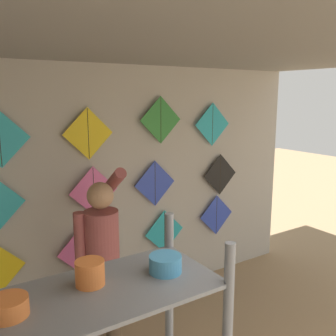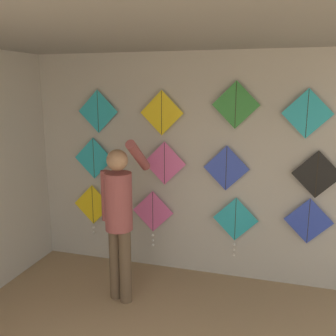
{
  "view_description": "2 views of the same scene",
  "coord_description": "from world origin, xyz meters",
  "px_view_note": "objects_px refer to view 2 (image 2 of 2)",
  "views": [
    {
      "loc": [
        -1.84,
        0.2,
        2.47
      ],
      "look_at": [
        0.43,
        3.7,
        1.65
      ],
      "focal_mm": 40.0,
      "sensor_mm": 36.0,
      "label": 1
    },
    {
      "loc": [
        0.96,
        -0.46,
        2.39
      ],
      "look_at": [
        -0.26,
        3.7,
        1.44
      ],
      "focal_mm": 40.0,
      "sensor_mm": 36.0,
      "label": 2
    }
  ],
  "objects_px": {
    "kite_3": "(308,221)",
    "kite_6": "(226,168)",
    "kite_0": "(93,206)",
    "kite_5": "(165,163)",
    "kite_9": "(162,113)",
    "kite_10": "(236,105)",
    "kite_1": "(153,214)",
    "kite_7": "(317,174)",
    "shopkeeper": "(119,212)",
    "kite_2": "(235,222)",
    "kite_4": "(94,158)",
    "kite_8": "(98,112)",
    "kite_11": "(307,114)"
  },
  "relations": [
    {
      "from": "kite_4",
      "to": "kite_7",
      "type": "relative_size",
      "value": 1.0
    },
    {
      "from": "kite_7",
      "to": "kite_0",
      "type": "bearing_deg",
      "value": -179.99
    },
    {
      "from": "kite_3",
      "to": "kite_9",
      "type": "relative_size",
      "value": 1.0
    },
    {
      "from": "kite_3",
      "to": "kite_10",
      "type": "height_order",
      "value": "kite_10"
    },
    {
      "from": "kite_2",
      "to": "kite_0",
      "type": "bearing_deg",
      "value": 179.99
    },
    {
      "from": "kite_2",
      "to": "kite_3",
      "type": "distance_m",
      "value": 0.85
    },
    {
      "from": "shopkeeper",
      "to": "kite_7",
      "type": "distance_m",
      "value": 2.25
    },
    {
      "from": "kite_4",
      "to": "kite_5",
      "type": "relative_size",
      "value": 1.0
    },
    {
      "from": "shopkeeper",
      "to": "kite_2",
      "type": "bearing_deg",
      "value": 52.91
    },
    {
      "from": "kite_2",
      "to": "kite_5",
      "type": "bearing_deg",
      "value": 179.94
    },
    {
      "from": "kite_2",
      "to": "kite_4",
      "type": "height_order",
      "value": "kite_4"
    },
    {
      "from": "kite_0",
      "to": "kite_8",
      "type": "height_order",
      "value": "kite_8"
    },
    {
      "from": "shopkeeper",
      "to": "kite_5",
      "type": "bearing_deg",
      "value": 89.89
    },
    {
      "from": "kite_5",
      "to": "kite_7",
      "type": "relative_size",
      "value": 1.0
    },
    {
      "from": "kite_3",
      "to": "kite_10",
      "type": "distance_m",
      "value": 1.59
    },
    {
      "from": "kite_9",
      "to": "kite_10",
      "type": "bearing_deg",
      "value": 0.0
    },
    {
      "from": "kite_0",
      "to": "kite_2",
      "type": "xyz_separation_m",
      "value": [
        1.94,
        -0.0,
        -0.02
      ]
    },
    {
      "from": "kite_0",
      "to": "kite_6",
      "type": "distance_m",
      "value": 1.92
    },
    {
      "from": "kite_8",
      "to": "kite_0",
      "type": "bearing_deg",
      "value": -179.71
    },
    {
      "from": "shopkeeper",
      "to": "kite_11",
      "type": "relative_size",
      "value": 3.35
    },
    {
      "from": "kite_3",
      "to": "kite_7",
      "type": "bearing_deg",
      "value": 0.0
    },
    {
      "from": "kite_5",
      "to": "kite_3",
      "type": "bearing_deg",
      "value": 0.0
    },
    {
      "from": "kite_3",
      "to": "kite_8",
      "type": "relative_size",
      "value": 1.0
    },
    {
      "from": "kite_6",
      "to": "kite_10",
      "type": "bearing_deg",
      "value": 0.0
    },
    {
      "from": "kite_7",
      "to": "kite_3",
      "type": "bearing_deg",
      "value": 180.0
    },
    {
      "from": "kite_2",
      "to": "kite_1",
      "type": "bearing_deg",
      "value": 180.0
    },
    {
      "from": "kite_7",
      "to": "kite_8",
      "type": "bearing_deg",
      "value": 180.0
    },
    {
      "from": "kite_4",
      "to": "kite_7",
      "type": "xyz_separation_m",
      "value": [
        2.78,
        0.0,
        -0.03
      ]
    },
    {
      "from": "kite_11",
      "to": "kite_10",
      "type": "bearing_deg",
      "value": 180.0
    },
    {
      "from": "kite_4",
      "to": "kite_6",
      "type": "distance_m",
      "value": 1.76
    },
    {
      "from": "kite_0",
      "to": "kite_1",
      "type": "relative_size",
      "value": 0.91
    },
    {
      "from": "kite_1",
      "to": "kite_2",
      "type": "bearing_deg",
      "value": 0.0
    },
    {
      "from": "kite_0",
      "to": "kite_7",
      "type": "relative_size",
      "value": 1.25
    },
    {
      "from": "kite_2",
      "to": "shopkeeper",
      "type": "bearing_deg",
      "value": -145.07
    },
    {
      "from": "kite_4",
      "to": "kite_10",
      "type": "distance_m",
      "value": 1.98
    },
    {
      "from": "kite_0",
      "to": "kite_11",
      "type": "bearing_deg",
      "value": 0.01
    },
    {
      "from": "kite_5",
      "to": "kite_8",
      "type": "bearing_deg",
      "value": 180.0
    },
    {
      "from": "shopkeeper",
      "to": "kite_8",
      "type": "distance_m",
      "value": 1.46
    },
    {
      "from": "kite_4",
      "to": "kite_8",
      "type": "bearing_deg",
      "value": 0.0
    },
    {
      "from": "kite_0",
      "to": "kite_1",
      "type": "bearing_deg",
      "value": -0.02
    },
    {
      "from": "kite_1",
      "to": "kite_4",
      "type": "distance_m",
      "value": 1.08
    },
    {
      "from": "kite_3",
      "to": "kite_10",
      "type": "xyz_separation_m",
      "value": [
        -0.89,
        0.0,
        1.32
      ]
    },
    {
      "from": "shopkeeper",
      "to": "kite_6",
      "type": "distance_m",
      "value": 1.38
    },
    {
      "from": "kite_7",
      "to": "kite_9",
      "type": "relative_size",
      "value": 1.0
    },
    {
      "from": "kite_0",
      "to": "kite_5",
      "type": "bearing_deg",
      "value": 0.04
    },
    {
      "from": "kite_5",
      "to": "kite_10",
      "type": "relative_size",
      "value": 1.0
    },
    {
      "from": "kite_3",
      "to": "kite_6",
      "type": "xyz_separation_m",
      "value": [
        -0.97,
        0.0,
        0.57
      ]
    },
    {
      "from": "kite_6",
      "to": "kite_7",
      "type": "distance_m",
      "value": 1.02
    },
    {
      "from": "kite_0",
      "to": "kite_9",
      "type": "height_order",
      "value": "kite_9"
    },
    {
      "from": "kite_1",
      "to": "kite_6",
      "type": "xyz_separation_m",
      "value": [
        0.94,
        0.0,
        0.68
      ]
    }
  ]
}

